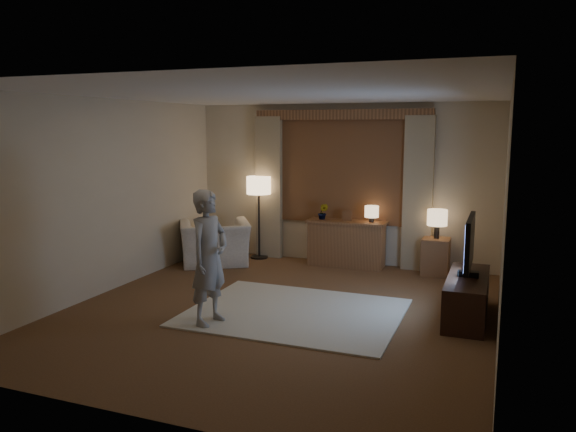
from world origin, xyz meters
The scene contains 13 objects.
room centered at (0.00, 0.50, 1.33)m, with size 5.04×5.54×2.64m.
rug centered at (0.21, -0.01, 0.01)m, with size 2.50×2.00×0.02m, color beige.
sideboard centered at (0.17, 2.50, 0.35)m, with size 1.20×0.40×0.70m, color brown.
picture_frame centered at (0.17, 2.50, 0.80)m, with size 0.16×0.02×0.20m, color brown.
plant centered at (-0.23, 2.50, 0.85)m, with size 0.17×0.13×0.30m, color #999999.
table_lamp_sideboard centered at (0.57, 2.50, 0.90)m, with size 0.22×0.22×0.30m.
floor_lamp centered at (-1.38, 2.50, 1.18)m, with size 0.41×0.41×1.40m.
armchair centered at (-1.87, 1.82, 0.35)m, with size 1.09×0.95×0.71m, color beige.
side_table centered at (1.58, 2.45, 0.28)m, with size 0.40×0.40×0.56m, color brown.
table_lamp_side centered at (1.58, 2.45, 0.87)m, with size 0.30×0.30×0.44m.
tv_stand centered at (2.15, 0.56, 0.25)m, with size 0.45×1.40×0.50m, color black.
tv centered at (2.15, 0.56, 0.89)m, with size 0.24×0.97×0.70m.
person centered at (-0.55, -0.71, 0.78)m, with size 0.55×0.36×1.52m, color gray.
Camera 1 is at (2.47, -6.10, 2.21)m, focal length 35.00 mm.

